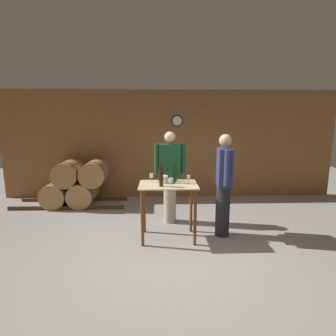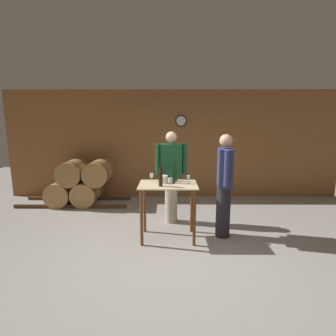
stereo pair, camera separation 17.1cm
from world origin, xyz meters
name	(u,v)px [view 1 (the left image)]	position (x,y,z in m)	size (l,w,h in m)	color
ground_plane	(177,251)	(0.00, 0.00, 0.00)	(14.00, 14.00, 0.00)	#9E9993
back_wall	(170,145)	(0.00, 2.90, 1.35)	(8.40, 0.08, 2.70)	brown
barrel_rack	(76,184)	(-2.20, 2.25, 0.51)	(2.55, 0.77, 1.07)	#4C331E
tasting_table	(168,197)	(-0.12, 0.44, 0.73)	(0.95, 0.64, 0.95)	beige
wine_bottle_far_left	(160,174)	(-0.25, 0.67, 1.06)	(0.07, 0.07, 0.32)	black
wine_bottle_left	(161,179)	(-0.24, 0.31, 1.07)	(0.06, 0.06, 0.30)	black
wine_bottle_center	(173,176)	(-0.04, 0.51, 1.06)	(0.07, 0.07, 0.30)	black
wine_bottle_right	(175,174)	(0.00, 0.66, 1.07)	(0.06, 0.06, 0.31)	#193819
wine_glass_near_left	(152,176)	(-0.40, 0.60, 1.05)	(0.06, 0.06, 0.15)	silver
wine_glass_near_center	(171,181)	(-0.09, 0.24, 1.05)	(0.07, 0.07, 0.15)	silver
wine_glass_near_right	(189,177)	(0.21, 0.49, 1.04)	(0.06, 0.06, 0.14)	silver
ice_bucket	(164,179)	(-0.20, 0.54, 1.01)	(0.14, 0.14, 0.12)	white
person_host	(224,183)	(0.82, 0.54, 0.93)	(0.25, 0.59, 1.75)	#232328
person_visitor_with_scarf	(170,175)	(-0.07, 1.17, 0.94)	(0.59, 0.24, 1.76)	#B7AD93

